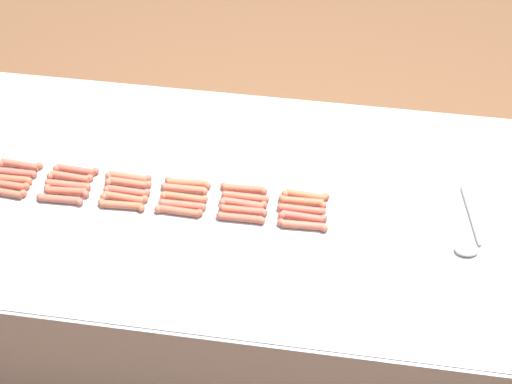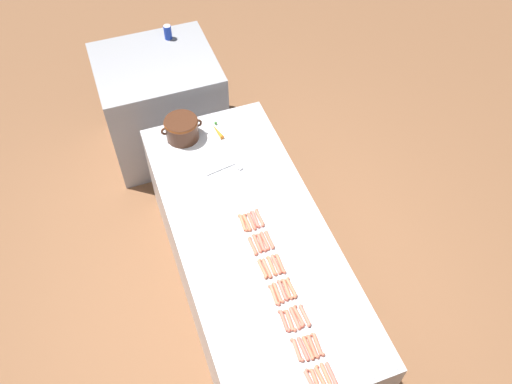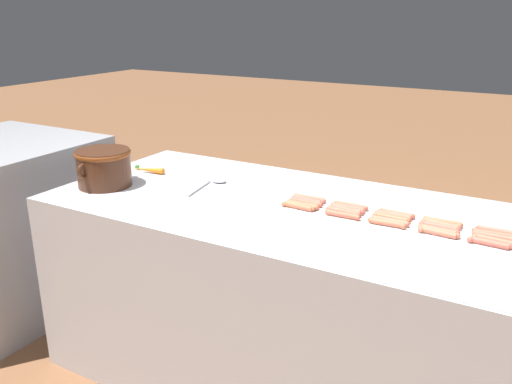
{
  "view_description": "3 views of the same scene",
  "coord_description": "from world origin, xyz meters",
  "px_view_note": "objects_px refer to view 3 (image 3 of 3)",
  "views": [
    {
      "loc": [
        1.28,
        0.09,
        2.39
      ],
      "look_at": [
        0.04,
        -0.08,
        0.94
      ],
      "focal_mm": 46.39,
      "sensor_mm": 36.0,
      "label": 1
    },
    {
      "loc": [
        -0.63,
        -1.84,
        3.62
      ],
      "look_at": [
        0.11,
        0.21,
        0.95
      ],
      "focal_mm": 36.79,
      "sensor_mm": 36.0,
      "label": 2
    },
    {
      "loc": [
        -1.9,
        -0.8,
        1.61
      ],
      "look_at": [
        -0.06,
        0.24,
        0.89
      ],
      "focal_mm": 37.81,
      "sensor_mm": 36.0,
      "label": 3
    }
  ],
  "objects_px": {
    "hot_dog_23": "(493,234)",
    "hot_dog_2": "(490,243)",
    "hot_dog_4": "(387,223)",
    "hot_dog_13": "(302,205)",
    "hot_dog_34": "(309,198)",
    "carrot": "(147,170)",
    "hot_dog_32": "(396,214)",
    "bean_pot": "(104,166)",
    "hot_dog_10": "(438,230)",
    "hot_dog_18": "(391,218)",
    "hot_dog_20": "(306,202)",
    "hot_dog_25": "(393,215)",
    "serving_spoon": "(213,183)",
    "hot_dog_5": "(342,215)",
    "hot_dog_24": "(441,224)",
    "hot_dog_30": "(498,231)",
    "hot_dog_9": "(494,240)",
    "hot_dog_17": "(439,227)",
    "hot_dog_6": "(298,206)",
    "hot_dog_19": "(346,210)",
    "hot_dog_27": "(307,200)",
    "hot_dog_16": "(494,237)",
    "hot_dog_31": "(443,222)",
    "hot_dog_12": "(343,212)",
    "hot_dog_26": "(348,208)",
    "hot_dog_33": "(351,206)",
    "hot_dog_11": "(390,221)",
    "hot_dog_3": "(439,233)"
  },
  "relations": [
    {
      "from": "hot_dog_24",
      "to": "hot_dog_30",
      "type": "distance_m",
      "value": 0.19
    },
    {
      "from": "hot_dog_30",
      "to": "serving_spoon",
      "type": "distance_m",
      "value": 1.22
    },
    {
      "from": "hot_dog_25",
      "to": "serving_spoon",
      "type": "height_order",
      "value": "hot_dog_25"
    },
    {
      "from": "hot_dog_19",
      "to": "hot_dog_27",
      "type": "bearing_deg",
      "value": 81.81
    },
    {
      "from": "hot_dog_4",
      "to": "hot_dog_26",
      "type": "height_order",
      "value": "same"
    },
    {
      "from": "bean_pot",
      "to": "hot_dog_6",
      "type": "bearing_deg",
      "value": -80.06
    },
    {
      "from": "hot_dog_12",
      "to": "hot_dog_30",
      "type": "relative_size",
      "value": 1.0
    },
    {
      "from": "hot_dog_18",
      "to": "hot_dog_25",
      "type": "height_order",
      "value": "same"
    },
    {
      "from": "hot_dog_18",
      "to": "hot_dog_20",
      "type": "relative_size",
      "value": 1.0
    },
    {
      "from": "hot_dog_17",
      "to": "hot_dog_9",
      "type": "bearing_deg",
      "value": -99.85
    },
    {
      "from": "hot_dog_6",
      "to": "hot_dog_16",
      "type": "distance_m",
      "value": 0.73
    },
    {
      "from": "hot_dog_2",
      "to": "hot_dog_12",
      "type": "relative_size",
      "value": 1.0
    },
    {
      "from": "hot_dog_5",
      "to": "hot_dog_13",
      "type": "bearing_deg",
      "value": 81.97
    },
    {
      "from": "hot_dog_4",
      "to": "hot_dog_25",
      "type": "xyz_separation_m",
      "value": [
        0.09,
        0.0,
        0.0
      ]
    },
    {
      "from": "hot_dog_12",
      "to": "serving_spoon",
      "type": "relative_size",
      "value": 0.55
    },
    {
      "from": "hot_dog_16",
      "to": "hot_dog_31",
      "type": "distance_m",
      "value": 0.19
    },
    {
      "from": "hot_dog_16",
      "to": "hot_dog_31",
      "type": "bearing_deg",
      "value": 73.25
    },
    {
      "from": "hot_dog_12",
      "to": "hot_dog_30",
      "type": "xyz_separation_m",
      "value": [
        0.09,
        -0.56,
        0.0
      ]
    },
    {
      "from": "hot_dog_26",
      "to": "hot_dog_34",
      "type": "bearing_deg",
      "value": 80.16
    },
    {
      "from": "hot_dog_9",
      "to": "hot_dog_17",
      "type": "height_order",
      "value": "same"
    },
    {
      "from": "hot_dog_12",
      "to": "hot_dog_34",
      "type": "distance_m",
      "value": 0.2
    },
    {
      "from": "hot_dog_33",
      "to": "hot_dog_31",
      "type": "bearing_deg",
      "value": -89.9
    },
    {
      "from": "hot_dog_3",
      "to": "hot_dog_24",
      "type": "distance_m",
      "value": 0.09
    },
    {
      "from": "hot_dog_10",
      "to": "hot_dog_17",
      "type": "height_order",
      "value": "same"
    },
    {
      "from": "hot_dog_10",
      "to": "hot_dog_5",
      "type": "bearing_deg",
      "value": 94.1
    },
    {
      "from": "hot_dog_18",
      "to": "hot_dog_19",
      "type": "relative_size",
      "value": 1.0
    },
    {
      "from": "hot_dog_10",
      "to": "hot_dog_30",
      "type": "relative_size",
      "value": 1.0
    },
    {
      "from": "hot_dog_4",
      "to": "carrot",
      "type": "xyz_separation_m",
      "value": [
        0.1,
        1.24,
        0.0
      ]
    },
    {
      "from": "hot_dog_12",
      "to": "hot_dog_33",
      "type": "relative_size",
      "value": 1.0
    },
    {
      "from": "hot_dog_2",
      "to": "hot_dog_10",
      "type": "distance_m",
      "value": 0.18
    },
    {
      "from": "hot_dog_18",
      "to": "hot_dog_27",
      "type": "bearing_deg",
      "value": 86.01
    },
    {
      "from": "hot_dog_2",
      "to": "hot_dog_5",
      "type": "bearing_deg",
      "value": 89.52
    },
    {
      "from": "hot_dog_4",
      "to": "hot_dog_13",
      "type": "xyz_separation_m",
      "value": [
        0.03,
        0.36,
        0.0
      ]
    },
    {
      "from": "hot_dog_34",
      "to": "carrot",
      "type": "xyz_separation_m",
      "value": [
        -0.02,
        0.87,
        0.0
      ]
    },
    {
      "from": "hot_dog_13",
      "to": "hot_dog_24",
      "type": "xyz_separation_m",
      "value": [
        0.06,
        -0.54,
        0.0
      ]
    },
    {
      "from": "hot_dog_13",
      "to": "hot_dog_34",
      "type": "bearing_deg",
      "value": 6.23
    },
    {
      "from": "hot_dog_6",
      "to": "hot_dog_30",
      "type": "xyz_separation_m",
      "value": [
        0.12,
        -0.74,
        0.0
      ]
    },
    {
      "from": "hot_dog_4",
      "to": "hot_dog_18",
      "type": "xyz_separation_m",
      "value": [
        0.06,
        0.0,
        0.0
      ]
    },
    {
      "from": "hot_dog_11",
      "to": "serving_spoon",
      "type": "distance_m",
      "value": 0.86
    },
    {
      "from": "hot_dog_18",
      "to": "hot_dog_32",
      "type": "distance_m",
      "value": 0.06
    },
    {
      "from": "hot_dog_24",
      "to": "hot_dog_31",
      "type": "bearing_deg",
      "value": -2.04
    },
    {
      "from": "hot_dog_4",
      "to": "hot_dog_13",
      "type": "bearing_deg",
      "value": 85.96
    },
    {
      "from": "hot_dog_27",
      "to": "hot_dog_32",
      "type": "height_order",
      "value": "same"
    },
    {
      "from": "hot_dog_23",
      "to": "hot_dog_2",
      "type": "bearing_deg",
      "value": 179.3
    },
    {
      "from": "hot_dog_32",
      "to": "bean_pot",
      "type": "bearing_deg",
      "value": 102.09
    },
    {
      "from": "hot_dog_11",
      "to": "hot_dog_26",
      "type": "relative_size",
      "value": 1.0
    },
    {
      "from": "hot_dog_5",
      "to": "hot_dog_12",
      "type": "distance_m",
      "value": 0.03
    },
    {
      "from": "bean_pot",
      "to": "carrot",
      "type": "distance_m",
      "value": 0.27
    },
    {
      "from": "hot_dog_6",
      "to": "serving_spoon",
      "type": "bearing_deg",
      "value": 78.93
    },
    {
      "from": "hot_dog_23",
      "to": "hot_dog_33",
      "type": "xyz_separation_m",
      "value": [
        0.03,
        0.55,
        0.0
      ]
    }
  ]
}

